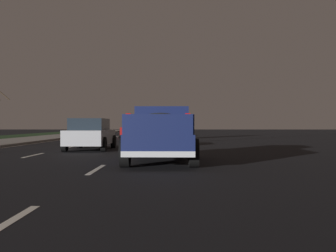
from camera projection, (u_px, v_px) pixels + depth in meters
The scene contains 6 objects.
ground at pixel (115, 143), 27.07m from camera, with size 144.00×144.00×0.00m, color black.
sidewalk_shoulder at pixel (7, 142), 27.12m from camera, with size 108.00×4.00×0.12m, color gray.
lane_markings at pixel (81, 141), 30.24m from camera, with size 108.00×7.04×0.01m.
pickup_truck at pixel (161, 132), 13.35m from camera, with size 5.44×2.32×1.87m.
sedan_silver at pixel (91, 134), 19.55m from camera, with size 4.41×2.03×1.54m.
sedan_red at pixel (132, 129), 37.76m from camera, with size 4.43×2.06×1.54m.
Camera 1 is at (-0.03, -3.82, 1.25)m, focal length 42.33 mm.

